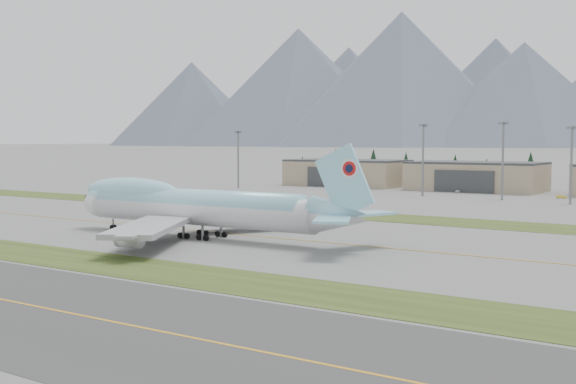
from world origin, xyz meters
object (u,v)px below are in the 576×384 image
Objects in this scene: service_vehicle_a at (457,193)px; boeing_747_freighter at (196,206)px; hangar_left at (347,173)px; hangar_center at (476,176)px; service_vehicle_b at (562,198)px.

boeing_747_freighter is at bearing -92.03° from service_vehicle_a.
service_vehicle_a is at bearing 89.57° from boeing_747_freighter.
service_vehicle_a is (53.81, -15.94, -5.39)m from hangar_left.
boeing_747_freighter is 141.88m from service_vehicle_a.
boeing_747_freighter reaches higher than service_vehicle_a.
hangar_center is at bearing 83.28° from service_vehicle_a.
boeing_747_freighter reaches higher than hangar_center.
service_vehicle_b is at bearing -9.43° from service_vehicle_a.
service_vehicle_b is (35.53, -20.44, -5.39)m from hangar_center.
hangar_left is 55.00m from hangar_center.
boeing_747_freighter is at bearing 152.18° from service_vehicle_b.
hangar_left and hangar_center have the same top height.
service_vehicle_a is 0.89× the size of service_vehicle_b.
boeing_747_freighter reaches higher than hangar_left.
boeing_747_freighter is 19.75× the size of service_vehicle_b.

